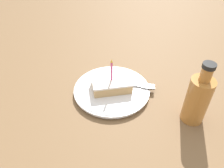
% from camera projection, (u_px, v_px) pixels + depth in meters
% --- Properties ---
extents(ground_plane, '(2.40, 2.40, 0.04)m').
position_uv_depth(ground_plane, '(111.00, 92.00, 0.78)').
color(ground_plane, brown).
rests_on(ground_plane, ground).
extents(plate, '(0.26, 0.26, 0.02)m').
position_uv_depth(plate, '(112.00, 90.00, 0.75)').
color(plate, silver).
rests_on(plate, ground_plane).
extents(cake_slice, '(0.08, 0.13, 0.12)m').
position_uv_depth(cake_slice, '(111.00, 84.00, 0.73)').
color(cake_slice, tan).
rests_on(cake_slice, plate).
extents(fork, '(0.07, 0.16, 0.00)m').
position_uv_depth(fork, '(135.00, 85.00, 0.75)').
color(fork, '#262626').
rests_on(fork, plate).
extents(bottle, '(0.07, 0.07, 0.20)m').
position_uv_depth(bottle, '(198.00, 99.00, 0.61)').
color(bottle, '#B27233').
rests_on(bottle, ground_plane).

